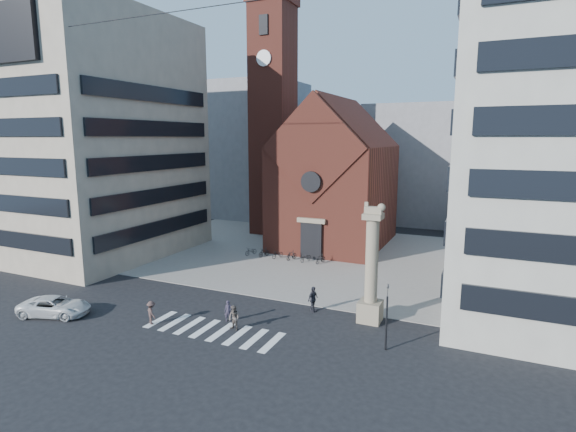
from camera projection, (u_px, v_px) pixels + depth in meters
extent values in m
plane|color=black|center=(229.00, 314.00, 33.79)|extent=(120.00, 120.00, 0.00)
cube|color=gray|center=(318.00, 254.00, 50.84)|extent=(46.00, 30.00, 0.05)
cube|color=maroon|center=(336.00, 196.00, 55.20)|extent=(12.00, 16.00, 12.00)
cube|color=maroon|center=(338.00, 147.00, 54.52)|extent=(12.00, 15.40, 12.00)
cube|color=maroon|center=(313.00, 148.00, 47.03)|extent=(11.76, 0.50, 11.76)
cylinder|color=black|center=(311.00, 182.00, 47.23)|extent=(2.20, 0.30, 2.20)
cube|color=black|center=(311.00, 241.00, 48.57)|extent=(2.40, 0.30, 4.00)
cube|color=gray|center=(311.00, 221.00, 48.13)|extent=(3.20, 0.40, 0.50)
cube|color=maroon|center=(273.00, 123.00, 60.40)|extent=(5.00, 5.00, 30.00)
cube|color=maroon|center=(273.00, 0.00, 57.72)|extent=(5.50, 5.50, 1.20)
cylinder|color=white|center=(264.00, 58.00, 56.69)|extent=(2.00, 0.20, 2.00)
cube|color=black|center=(263.00, 25.00, 56.00)|extent=(1.20, 0.20, 2.40)
cube|color=tan|center=(90.00, 138.00, 50.28)|extent=(18.00, 20.00, 26.00)
cube|color=gray|center=(252.00, 150.00, 75.92)|extent=(16.00, 14.00, 22.00)
cube|color=gray|center=(413.00, 164.00, 70.19)|extent=(14.00, 12.00, 18.00)
cube|color=gray|center=(532.00, 146.00, 60.48)|extent=(16.00, 14.00, 24.00)
cube|color=gray|center=(370.00, 311.00, 32.29)|extent=(1.60, 1.60, 1.50)
cylinder|color=gray|center=(372.00, 261.00, 31.65)|extent=(0.90, 0.90, 6.00)
cube|color=gray|center=(373.00, 216.00, 31.10)|extent=(1.30, 1.30, 0.40)
cube|color=gray|center=(373.00, 211.00, 31.03)|extent=(1.20, 0.50, 0.55)
sphere|color=gray|center=(381.00, 208.00, 30.76)|extent=(0.56, 0.56, 0.56)
cube|color=gray|center=(367.00, 204.00, 31.16)|extent=(0.25, 0.15, 0.35)
cylinder|color=black|center=(386.00, 323.00, 27.72)|extent=(0.12, 0.12, 3.50)
imported|color=black|center=(388.00, 290.00, 27.35)|extent=(0.13, 0.16, 0.80)
imported|color=silver|center=(55.00, 306.00, 33.34)|extent=(5.57, 3.83, 1.42)
imported|color=#2E2838|center=(228.00, 311.00, 32.28)|extent=(0.67, 0.60, 1.54)
imported|color=#5A4F48|center=(234.00, 318.00, 30.79)|extent=(0.98, 0.85, 1.74)
imported|color=#26262D|center=(313.00, 299.00, 34.05)|extent=(0.76, 1.24, 1.97)
imported|color=#43302D|center=(151.00, 313.00, 31.79)|extent=(1.26, 1.08, 1.69)
imported|color=black|center=(251.00, 251.00, 50.48)|extent=(1.07, 1.76, 0.87)
imported|color=black|center=(264.00, 252.00, 49.79)|extent=(0.94, 1.67, 0.97)
imported|color=black|center=(278.00, 254.00, 49.12)|extent=(1.07, 1.76, 0.87)
imported|color=black|center=(292.00, 255.00, 48.44)|extent=(0.94, 1.67, 0.97)
imported|color=black|center=(306.00, 258.00, 47.77)|extent=(1.07, 1.76, 0.87)
imported|color=black|center=(321.00, 259.00, 47.09)|extent=(0.94, 1.67, 0.97)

